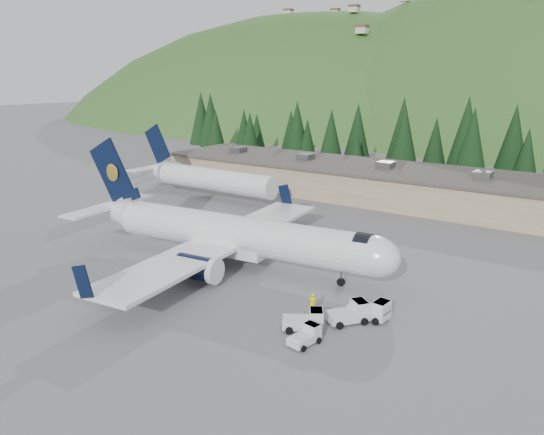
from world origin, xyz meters
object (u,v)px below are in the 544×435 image
at_px(baggage_tug_b, 373,310).
at_px(second_airliner, 202,177).
at_px(airliner, 230,234).
at_px(baggage_tug_a, 307,321).
at_px(baggage_tug_d, 351,313).
at_px(terminal_building, 356,179).
at_px(ramp_worker, 312,303).
at_px(baggage_tug_c, 306,336).

bearing_deg(baggage_tug_b, second_airliner, 153.05).
bearing_deg(airliner, baggage_tug_a, -36.01).
height_order(second_airliner, baggage_tug_b, second_airliner).
height_order(airliner, baggage_tug_d, airliner).
xyz_separation_m(baggage_tug_a, baggage_tug_d, (2.30, 3.22, 0.03)).
relative_size(baggage_tug_b, baggage_tug_d, 0.94).
relative_size(terminal_building, baggage_tug_d, 19.43).
bearing_deg(second_airliner, baggage_tug_d, -33.79).
bearing_deg(terminal_building, baggage_tug_d, -64.48).
relative_size(terminal_building, ramp_worker, 37.43).
relative_size(baggage_tug_d, ramp_worker, 1.93).
relative_size(second_airliner, terminal_building, 0.39).
distance_m(baggage_tug_a, terminal_building, 49.83).
height_order(airliner, terminal_building, airliner).
height_order(second_airliner, ramp_worker, second_airliner).
relative_size(baggage_tug_b, terminal_building, 0.05).
relative_size(baggage_tug_c, terminal_building, 0.04).
bearing_deg(ramp_worker, airliner, -51.99).
distance_m(airliner, second_airliner, 32.51).
distance_m(baggage_tug_b, baggage_tug_c, 7.12).
distance_m(airliner, baggage_tug_b, 18.38).
bearing_deg(ramp_worker, baggage_tug_a, 81.74).
relative_size(airliner, baggage_tug_c, 13.59).
bearing_deg(ramp_worker, baggage_tug_d, 158.36).
height_order(airliner, baggage_tug_c, airliner).
xyz_separation_m(airliner, baggage_tug_c, (15.52, -10.12, -2.74)).
height_order(airliner, baggage_tug_b, airliner).
bearing_deg(second_airliner, airliner, -42.88).
bearing_deg(baggage_tug_b, terminal_building, 122.20).
xyz_separation_m(airliner, baggage_tug_a, (14.37, -8.20, -2.59)).
xyz_separation_m(airliner, second_airliner, (-23.82, 22.12, -0.04)).
distance_m(baggage_tug_a, baggage_tug_b, 5.94).
distance_m(airliner, terminal_building, 38.33).
distance_m(second_airliner, baggage_tug_d, 48.79).
distance_m(baggage_tug_c, ramp_worker, 5.18).
distance_m(airliner, baggage_tug_a, 16.75).
bearing_deg(airliner, baggage_tug_c, -39.41).
xyz_separation_m(baggage_tug_a, baggage_tug_c, (1.15, -1.92, -0.14)).
height_order(baggage_tug_b, terminal_building, terminal_building).
xyz_separation_m(terminal_building, baggage_tug_d, (20.58, -43.10, -1.83)).
distance_m(airliner, ramp_worker, 14.57).
xyz_separation_m(baggage_tug_d, ramp_worker, (-3.38, -0.48, 0.16)).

